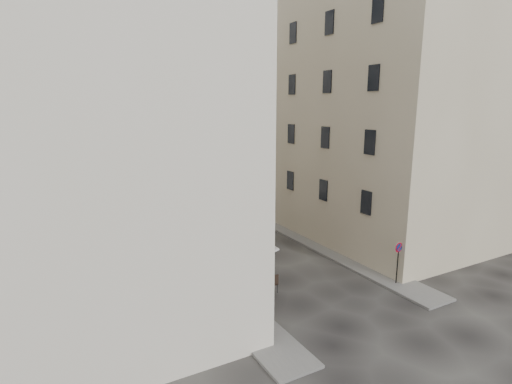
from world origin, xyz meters
TOP-DOWN VIEW (x-y plane):
  - ground at (0.00, 0.00)m, footprint 90.00×90.00m
  - sidewalk_left at (-4.50, 4.00)m, footprint 2.00×22.00m
  - sidewalk_right at (4.50, 3.00)m, footprint 2.00×18.00m
  - building_left at (-10.50, 3.00)m, footprint 12.20×16.20m
  - building_right at (10.50, 3.50)m, footprint 12.20×14.20m
  - building_back at (-1.00, 19.00)m, footprint 18.20×10.20m
  - cafe_storefront at (-4.32, 1.00)m, footprint 1.74×7.30m
  - stone_steps at (0.00, 12.57)m, footprint 9.00×3.15m
  - bollard_near at (-3.25, -1.00)m, footprint 0.12×0.12m
  - bollard_mid at (-3.25, 2.50)m, footprint 0.12×0.12m
  - bollard_far at (-3.25, 6.00)m, footprint 0.12×0.12m
  - no_parking_sign at (4.28, -3.27)m, footprint 0.55×0.11m
  - bistro_table_a at (-3.50, -1.66)m, footprint 1.29×0.60m
  - bistro_table_b at (-2.52, -0.76)m, footprint 1.40×0.66m
  - bistro_table_c at (-3.34, 1.27)m, footprint 1.18×0.55m
  - bistro_table_d at (-3.06, 2.70)m, footprint 1.16×0.54m
  - bistro_table_e at (-2.94, 4.11)m, footprint 1.39×0.65m
  - pedestrian at (-2.46, 2.50)m, footprint 0.71×0.66m

SIDE VIEW (x-z plane):
  - ground at x=0.00m, z-range 0.00..0.00m
  - sidewalk_left at x=-4.50m, z-range 0.00..0.12m
  - sidewalk_right at x=4.50m, z-range 0.00..0.12m
  - stone_steps at x=0.00m, z-range 0.00..0.80m
  - bistro_table_d at x=-3.06m, z-range 0.01..0.83m
  - bistro_table_c at x=-3.34m, z-range 0.01..0.84m
  - bistro_table_a at x=-3.50m, z-range 0.01..0.92m
  - bistro_table_e at x=-2.94m, z-range 0.01..0.99m
  - bistro_table_b at x=-2.52m, z-range 0.01..1.00m
  - bollard_near at x=-3.25m, z-range 0.04..1.02m
  - bollard_mid at x=-3.25m, z-range 0.04..1.02m
  - bollard_far at x=-3.25m, z-range 0.04..1.02m
  - pedestrian at x=-2.46m, z-range 0.00..1.63m
  - no_parking_sign at x=4.28m, z-range 0.51..2.94m
  - cafe_storefront at x=-4.32m, z-range 0.13..3.63m
  - building_right at x=10.50m, z-range 0.01..18.61m
  - building_back at x=-1.00m, z-range 0.01..18.61m
  - building_left at x=-10.50m, z-range 0.01..20.61m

